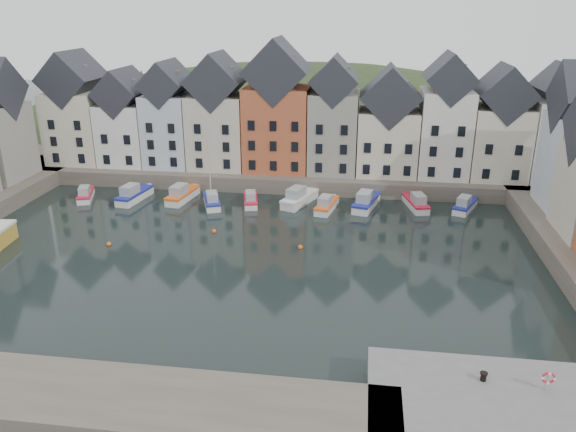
% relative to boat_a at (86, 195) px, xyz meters
% --- Properties ---
extents(ground, '(260.00, 260.00, 0.00)m').
position_rel_boat_a_xyz_m(ground, '(23.44, -16.76, -0.61)').
color(ground, black).
rests_on(ground, ground).
extents(far_quay, '(90.00, 16.00, 2.00)m').
position_rel_boat_a_xyz_m(far_quay, '(23.44, 13.24, 0.39)').
color(far_quay, '#544D40').
rests_on(far_quay, ground).
extents(near_quay, '(18.00, 10.00, 2.00)m').
position_rel_boat_a_xyz_m(near_quay, '(45.44, -36.76, 0.39)').
color(near_quay, '#60605E').
rests_on(near_quay, ground).
extents(hillside, '(153.60, 70.40, 64.00)m').
position_rel_boat_a_xyz_m(hillside, '(23.46, 39.24, -18.57)').
color(hillside, '#2A361B').
rests_on(hillside, ground).
extents(far_terrace, '(72.37, 8.16, 17.78)m').
position_rel_boat_a_xyz_m(far_terrace, '(26.66, 11.24, 8.26)').
color(far_terrace, beige).
rests_on(far_terrace, far_quay).
extents(mooring_buoys, '(20.50, 5.50, 0.50)m').
position_rel_boat_a_xyz_m(mooring_buoys, '(19.44, -11.43, -0.46)').
color(mooring_buoys, orange).
rests_on(mooring_buoys, ground).
extents(boat_a, '(3.35, 5.61, 2.06)m').
position_rel_boat_a_xyz_m(boat_a, '(0.00, 0.00, 0.00)').
color(boat_a, silver).
rests_on(boat_a, ground).
extents(boat_b, '(2.95, 6.76, 2.51)m').
position_rel_boat_a_xyz_m(boat_b, '(6.40, 0.36, 0.13)').
color(boat_b, silver).
rests_on(boat_b, ground).
extents(boat_c, '(2.95, 6.75, 2.51)m').
position_rel_boat_a_xyz_m(boat_c, '(12.54, 1.27, 0.13)').
color(boat_c, silver).
rests_on(boat_c, ground).
extents(boat_d, '(3.67, 5.96, 10.91)m').
position_rel_boat_a_xyz_m(boat_d, '(16.90, -0.27, 0.09)').
color(boat_d, silver).
rests_on(boat_d, ground).
extents(boat_e, '(2.82, 5.57, 2.05)m').
position_rel_boat_a_xyz_m(boat_e, '(21.58, 1.00, -0.00)').
color(boat_e, silver).
rests_on(boat_e, ground).
extents(boat_f, '(4.40, 7.12, 2.62)m').
position_rel_boat_a_xyz_m(boat_f, '(27.63, 1.92, 0.17)').
color(boat_f, silver).
rests_on(boat_f, ground).
extents(boat_g, '(2.88, 5.97, 2.20)m').
position_rel_boat_a_xyz_m(boat_g, '(31.25, 0.14, 0.04)').
color(boat_g, silver).
rests_on(boat_g, ground).
extents(boat_h, '(3.66, 6.98, 2.56)m').
position_rel_boat_a_xyz_m(boat_h, '(36.02, 1.67, 0.15)').
color(boat_h, silver).
rests_on(boat_h, ground).
extents(boat_i, '(3.16, 6.18, 2.27)m').
position_rel_boat_a_xyz_m(boat_i, '(42.20, 2.41, 0.06)').
color(boat_i, silver).
rests_on(boat_i, ground).
extents(boat_j, '(3.85, 5.87, 2.17)m').
position_rel_boat_a_xyz_m(boat_j, '(48.05, 2.42, 0.03)').
color(boat_j, silver).
rests_on(boat_j, ground).
extents(mooring_bollard, '(0.48, 0.48, 0.56)m').
position_rel_boat_a_xyz_m(mooring_bollard, '(43.47, -34.44, 1.70)').
color(mooring_bollard, black).
rests_on(mooring_bollard, near_quay).
extents(life_ring_post, '(0.80, 0.17, 1.30)m').
position_rel_boat_a_xyz_m(life_ring_post, '(47.06, -34.90, 2.25)').
color(life_ring_post, gray).
rests_on(life_ring_post, near_quay).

